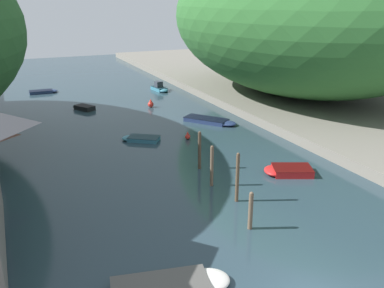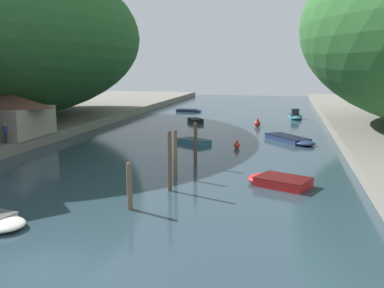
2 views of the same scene
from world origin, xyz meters
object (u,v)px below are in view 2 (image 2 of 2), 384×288
Objects in this scene: boathouse_shed at (1,112)px; boat_white_cruiser at (191,141)px; boat_small_dinghy at (295,116)px; boat_near_quay at (292,140)px; boat_navy_launch at (276,181)px; channel_buoy_near at (237,145)px; person_on_quay at (5,132)px; boat_yellow_tender at (190,111)px; channel_buoy_far at (257,123)px; boat_moored_right at (195,120)px.

boathouse_shed is 2.00× the size of boat_white_cruiser.
boat_small_dinghy reaches higher than boat_near_quay.
channel_buoy_near reaches higher than boat_navy_launch.
boat_small_dinghy is 2.33× the size of person_on_quay.
person_on_quay is at bearing 156.65° from boat_white_cruiser.
boathouse_shed is at bearing 37.17° from boat_small_dinghy.
channel_buoy_near reaches higher than boat_white_cruiser.
channel_buoy_far reaches higher than boat_yellow_tender.
channel_buoy_near is 14.28m from channel_buoy_far.
boathouse_shed is at bearing -141.42° from channel_buoy_far.
channel_buoy_far reaches higher than boat_moored_right.
boat_moored_right reaches higher than boat_white_cruiser.
boat_near_quay reaches higher than boat_white_cruiser.
boat_white_cruiser is 1.04× the size of boat_small_dinghy.
boat_near_quay is 10.79m from channel_buoy_far.
channel_buoy_near is (-3.86, 11.61, 0.04)m from boat_navy_launch.
boat_small_dinghy is 19.25m from boat_near_quay.
channel_buoy_near is at bearing -82.91° from person_on_quay.
boat_yellow_tender is (-6.41, 27.62, 0.00)m from boat_white_cruiser.
channel_buoy_far reaches higher than boat_white_cruiser.
boat_near_quay is 3.68× the size of person_on_quay.
boat_small_dinghy reaches higher than channel_buoy_far.
boat_near_quay is at bearing -39.74° from boat_white_cruiser.
boat_navy_launch is 3.88× the size of channel_buoy_far.
boat_navy_launch is 15.92m from boat_near_quay.
person_on_quay reaches higher than channel_buoy_far.
boat_yellow_tender is at bearing 44.09° from boat_navy_launch.
boat_small_dinghy is 4.78× the size of channel_buoy_near.
boat_navy_launch is at bearing 48.90° from boat_near_quay.
boathouse_shed is 4.87× the size of person_on_quay.
channel_buoy_far is (-3.00, 25.87, 0.16)m from boat_navy_launch.
channel_buoy_far is (-4.67, -9.26, 0.02)m from boat_small_dinghy.
channel_buoy_far is (0.86, 14.25, 0.12)m from channel_buoy_near.
boathouse_shed is 2.38× the size of boat_moored_right.
boat_small_dinghy is at bearing -128.88° from boat_near_quay.
channel_buoy_near is (7.59, -16.75, 0.04)m from boat_moored_right.
person_on_quay is at bearing -10.96° from boat_yellow_tender.
boat_moored_right is at bearing 19.39° from boat_small_dinghy.
channel_buoy_near is 20.08m from person_on_quay.
channel_buoy_far is (8.45, -2.49, 0.16)m from boat_moored_right.
person_on_quay is at bearing -159.36° from channel_buoy_near.
person_on_quay reaches higher than boat_white_cruiser.
boat_white_cruiser is 3.59× the size of channel_buoy_far.
boat_yellow_tender is at bearing 110.71° from channel_buoy_near.
boat_navy_launch is at bearing 21.02° from boat_yellow_tender.
channel_buoy_far reaches higher than boat_near_quay.
boathouse_shed is at bearing 26.25° from person_on_quay.
boat_navy_launch is 2.63× the size of person_on_quay.
channel_buoy_near is at bearing -96.75° from boat_moored_right.
boat_navy_launch is 23.10m from person_on_quay.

